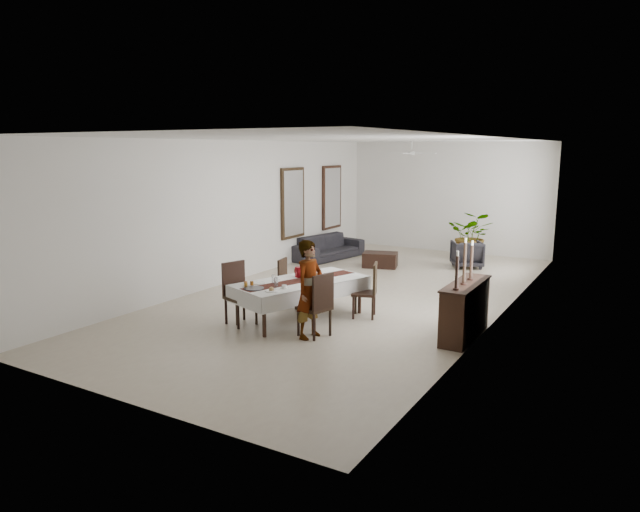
# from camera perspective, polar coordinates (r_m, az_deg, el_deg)

# --- Properties ---
(floor) EXTENTS (6.00, 12.00, 0.00)m
(floor) POSITION_cam_1_polar(r_m,az_deg,el_deg) (11.99, 3.44, -3.87)
(floor) COLOR beige
(floor) RESTS_ON ground
(ceiling) EXTENTS (6.00, 12.00, 0.02)m
(ceiling) POSITION_cam_1_polar(r_m,az_deg,el_deg) (11.61, 3.62, 11.60)
(ceiling) COLOR white
(ceiling) RESTS_ON wall_back
(wall_back) EXTENTS (6.00, 0.02, 3.20)m
(wall_back) POSITION_cam_1_polar(r_m,az_deg,el_deg) (17.23, 12.66, 5.74)
(wall_back) COLOR white
(wall_back) RESTS_ON floor
(wall_front) EXTENTS (6.00, 0.02, 3.20)m
(wall_front) POSITION_cam_1_polar(r_m,az_deg,el_deg) (6.96, -19.47, -1.65)
(wall_front) COLOR white
(wall_front) RESTS_ON floor
(wall_left) EXTENTS (0.02, 12.00, 3.20)m
(wall_left) POSITION_cam_1_polar(r_m,az_deg,el_deg) (13.31, -8.09, 4.50)
(wall_left) COLOR white
(wall_left) RESTS_ON floor
(wall_right) EXTENTS (0.02, 12.00, 3.20)m
(wall_right) POSITION_cam_1_polar(r_m,az_deg,el_deg) (10.69, 18.03, 2.57)
(wall_right) COLOR white
(wall_right) RESTS_ON floor
(dining_table_top) EXTENTS (1.64, 2.42, 0.05)m
(dining_table_top) POSITION_cam_1_polar(r_m,az_deg,el_deg) (10.14, -1.97, -2.64)
(dining_table_top) COLOR black
(dining_table_top) RESTS_ON table_leg_fl
(table_leg_fl) EXTENTS (0.08, 0.08, 0.65)m
(table_leg_fl) POSITION_cam_1_polar(r_m,az_deg,el_deg) (9.97, -8.27, -5.06)
(table_leg_fl) COLOR black
(table_leg_fl) RESTS_ON floor
(table_leg_fr) EXTENTS (0.08, 0.08, 0.65)m
(table_leg_fr) POSITION_cam_1_polar(r_m,az_deg,el_deg) (9.30, -5.61, -6.15)
(table_leg_fr) COLOR black
(table_leg_fr) RESTS_ON floor
(table_leg_bl) EXTENTS (0.08, 0.08, 0.65)m
(table_leg_bl) POSITION_cam_1_polar(r_m,az_deg,el_deg) (11.18, 1.07, -3.21)
(table_leg_bl) COLOR black
(table_leg_bl) RESTS_ON floor
(table_leg_br) EXTENTS (0.08, 0.08, 0.65)m
(table_leg_br) POSITION_cam_1_polar(r_m,az_deg,el_deg) (10.59, 3.98, -4.02)
(table_leg_br) COLOR black
(table_leg_br) RESTS_ON floor
(tablecloth_top) EXTENTS (1.85, 2.64, 0.01)m
(tablecloth_top) POSITION_cam_1_polar(r_m,az_deg,el_deg) (10.13, -1.97, -2.49)
(tablecloth_top) COLOR white
(tablecloth_top) RESTS_ON dining_table_top
(tablecloth_drape_left) EXTENTS (0.83, 2.27, 0.28)m
(tablecloth_drape_left) POSITION_cam_1_polar(r_m,az_deg,el_deg) (10.59, -3.78, -2.68)
(tablecloth_drape_left) COLOR silver
(tablecloth_drape_left) RESTS_ON dining_table_top
(tablecloth_drape_right) EXTENTS (0.83, 2.27, 0.28)m
(tablecloth_drape_right) POSITION_cam_1_polar(r_m,az_deg,el_deg) (9.75, 0.01, -3.83)
(tablecloth_drape_right) COLOR silver
(tablecloth_drape_right) RESTS_ON dining_table_top
(tablecloth_drape_near) EXTENTS (1.04, 0.38, 0.28)m
(tablecloth_drape_near) POSITION_cam_1_polar(r_m,az_deg,el_deg) (9.50, -7.71, -4.32)
(tablecloth_drape_near) COLOR silver
(tablecloth_drape_near) RESTS_ON dining_table_top
(tablecloth_drape_far) EXTENTS (1.04, 0.38, 0.28)m
(tablecloth_drape_far) POSITION_cam_1_polar(r_m,az_deg,el_deg) (10.92, 3.02, -2.26)
(tablecloth_drape_far) COLOR silver
(tablecloth_drape_far) RESTS_ON dining_table_top
(table_runner) EXTENTS (1.10, 2.31, 0.00)m
(table_runner) POSITION_cam_1_polar(r_m,az_deg,el_deg) (10.13, -1.97, -2.45)
(table_runner) COLOR #501F17
(table_runner) RESTS_ON tablecloth_top
(red_pitcher) EXTENTS (0.18, 0.18, 0.19)m
(red_pitcher) POSITION_cam_1_polar(r_m,az_deg,el_deg) (10.37, -2.15, -1.61)
(red_pitcher) COLOR maroon
(red_pitcher) RESTS_ON tablecloth_top
(pitcher_handle) EXTENTS (0.11, 0.06, 0.11)m
(pitcher_handle) POSITION_cam_1_polar(r_m,az_deg,el_deg) (10.43, -2.42, -1.54)
(pitcher_handle) COLOR maroon
(pitcher_handle) RESTS_ON red_pitcher
(wine_glass_near) EXTENTS (0.07, 0.07, 0.16)m
(wine_glass_near) POSITION_cam_1_polar(r_m,az_deg,el_deg) (9.67, -4.41, -2.63)
(wine_glass_near) COLOR silver
(wine_glass_near) RESTS_ON tablecloth_top
(wine_glass_mid) EXTENTS (0.07, 0.07, 0.16)m
(wine_glass_mid) POSITION_cam_1_polar(r_m,az_deg,el_deg) (9.89, -4.66, -2.34)
(wine_glass_mid) COLOR white
(wine_glass_mid) RESTS_ON tablecloth_top
(wine_glass_far) EXTENTS (0.07, 0.07, 0.16)m
(wine_glass_far) POSITION_cam_1_polar(r_m,az_deg,el_deg) (10.10, -1.60, -2.03)
(wine_glass_far) COLOR white
(wine_glass_far) RESTS_ON tablecloth_top
(teacup_right) EXTENTS (0.08, 0.08, 0.06)m
(teacup_right) POSITION_cam_1_polar(r_m,az_deg,el_deg) (9.58, -3.59, -3.07)
(teacup_right) COLOR white
(teacup_right) RESTS_ON saucer_right
(saucer_right) EXTENTS (0.14, 0.14, 0.01)m
(saucer_right) POSITION_cam_1_polar(r_m,az_deg,el_deg) (9.58, -3.59, -3.20)
(saucer_right) COLOR white
(saucer_right) RESTS_ON tablecloth_top
(teacup_left) EXTENTS (0.08, 0.08, 0.06)m
(teacup_left) POSITION_cam_1_polar(r_m,az_deg,el_deg) (10.15, -4.40, -2.29)
(teacup_left) COLOR white
(teacup_left) RESTS_ON saucer_left
(saucer_left) EXTENTS (0.14, 0.14, 0.01)m
(saucer_left) POSITION_cam_1_polar(r_m,az_deg,el_deg) (10.16, -4.40, -2.41)
(saucer_left) COLOR white
(saucer_left) RESTS_ON tablecloth_top
(plate_near_right) EXTENTS (0.22, 0.22, 0.01)m
(plate_near_right) POSITION_cam_1_polar(r_m,az_deg,el_deg) (9.40, -4.87, -3.48)
(plate_near_right) COLOR white
(plate_near_right) RESTS_ON tablecloth_top
(bread_near_right) EXTENTS (0.08, 0.08, 0.08)m
(bread_near_right) POSITION_cam_1_polar(r_m,az_deg,el_deg) (9.40, -4.87, -3.33)
(bread_near_right) COLOR tan
(bread_near_right) RESTS_ON plate_near_right
(plate_near_left) EXTENTS (0.22, 0.22, 0.01)m
(plate_near_left) POSITION_cam_1_polar(r_m,az_deg,el_deg) (9.95, -6.15, -2.71)
(plate_near_left) COLOR silver
(plate_near_left) RESTS_ON tablecloth_top
(plate_far_left) EXTENTS (0.22, 0.22, 0.01)m
(plate_far_left) POSITION_cam_1_polar(r_m,az_deg,el_deg) (10.67, -0.77, -1.74)
(plate_far_left) COLOR silver
(plate_far_left) RESTS_ON tablecloth_top
(serving_tray) EXTENTS (0.34, 0.34, 0.02)m
(serving_tray) POSITION_cam_1_polar(r_m,az_deg,el_deg) (9.58, -6.62, -3.24)
(serving_tray) COLOR #3D3C41
(serving_tray) RESTS_ON tablecloth_top
(jam_jar_a) EXTENTS (0.06, 0.06, 0.07)m
(jam_jar_a) POSITION_cam_1_polar(r_m,az_deg,el_deg) (9.72, -7.42, -2.89)
(jam_jar_a) COLOR #975E16
(jam_jar_a) RESTS_ON tablecloth_top
(jam_jar_b) EXTENTS (0.06, 0.06, 0.07)m
(jam_jar_b) POSITION_cam_1_polar(r_m,az_deg,el_deg) (9.83, -7.44, -2.74)
(jam_jar_b) COLOR #944A15
(jam_jar_b) RESTS_ON tablecloth_top
(jam_jar_c) EXTENTS (0.06, 0.06, 0.07)m
(jam_jar_c) POSITION_cam_1_polar(r_m,az_deg,el_deg) (9.84, -6.83, -2.71)
(jam_jar_c) COLOR brown
(jam_jar_c) RESTS_ON tablecloth_top
(fruit_basket) EXTENTS (0.28, 0.28, 0.09)m
(fruit_basket) POSITION_cam_1_polar(r_m,az_deg,el_deg) (10.22, -0.78, -2.06)
(fruit_basket) COLOR brown
(fruit_basket) RESTS_ON tablecloth_top
(fruit_red) EXTENTS (0.08, 0.08, 0.08)m
(fruit_red) POSITION_cam_1_polar(r_m,az_deg,el_deg) (10.20, -0.60, -1.69)
(fruit_red) COLOR maroon
(fruit_red) RESTS_ON fruit_basket
(fruit_green) EXTENTS (0.07, 0.07, 0.07)m
(fruit_green) POSITION_cam_1_polar(r_m,az_deg,el_deg) (10.25, -0.79, -1.62)
(fruit_green) COLOR #5A7E25
(fruit_green) RESTS_ON fruit_basket
(fruit_yellow) EXTENTS (0.08, 0.08, 0.08)m
(fruit_yellow) POSITION_cam_1_polar(r_m,az_deg,el_deg) (10.18, -0.98, -1.71)
(fruit_yellow) COLOR gold
(fruit_yellow) RESTS_ON fruit_basket
(chair_right_near_seat) EXTENTS (0.55, 0.55, 0.05)m
(chair_right_near_seat) POSITION_cam_1_polar(r_m,az_deg,el_deg) (9.28, -0.58, -5.22)
(chair_right_near_seat) COLOR black
(chair_right_near_seat) RESTS_ON chair_right_near_leg_fl
(chair_right_near_leg_fl) EXTENTS (0.05, 0.05, 0.44)m
(chair_right_near_leg_fl) POSITION_cam_1_polar(r_m,az_deg,el_deg) (9.10, -0.60, -7.17)
(chair_right_near_leg_fl) COLOR black
(chair_right_near_leg_fl) RESTS_ON floor
(chair_right_near_leg_fr) EXTENTS (0.05, 0.05, 0.44)m
(chair_right_near_leg_fr) POSITION_cam_1_polar(r_m,az_deg,el_deg) (9.35, 1.03, -6.68)
(chair_right_near_leg_fr) COLOR black
(chair_right_near_leg_fr) RESTS_ON floor
(chair_right_near_leg_bl) EXTENTS (0.05, 0.05, 0.44)m
(chair_right_near_leg_bl) POSITION_cam_1_polar(r_m,az_deg,el_deg) (9.36, -2.18, -6.67)
(chair_right_near_leg_bl) COLOR black
(chair_right_near_leg_bl) RESTS_ON floor
(chair_right_near_leg_br) EXTENTS (0.05, 0.05, 0.44)m
(chair_right_near_leg_br) POSITION_cam_1_polar(r_m,az_deg,el_deg) (9.60, -0.55, -6.22)
(chair_right_near_leg_br) COLOR black
(chair_right_near_leg_br) RESTS_ON floor
(chair_right_near_back) EXTENTS (0.15, 0.44, 0.57)m
(chair_right_near_back) POSITION_cam_1_polar(r_m,az_deg,el_deg) (9.06, 0.32, -3.61)
(chair_right_near_back) COLOR black
(chair_right_near_back) RESTS_ON chair_right_near_seat
(chair_right_far_seat) EXTENTS (0.54, 0.54, 0.05)m
(chair_right_far_seat) POSITION_cam_1_polar(r_m,az_deg,el_deg) (10.34, 4.44, -3.74)
(chair_right_far_seat) COLOR black
(chair_right_far_seat) RESTS_ON chair_right_far_leg_fl
(chair_right_far_leg_fl) EXTENTS (0.05, 0.05, 0.42)m
(chair_right_far_leg_fl) POSITION_cam_1_polar(r_m,az_deg,el_deg) (10.22, 5.28, -5.28)
(chair_right_far_leg_fl) COLOR black
(chair_right_far_leg_fl) RESTS_ON floor
(chair_right_far_leg_fr) EXTENTS (0.05, 0.05, 0.42)m
(chair_right_far_leg_fr) POSITION_cam_1_polar(r_m,az_deg,el_deg) (10.55, 5.46, -4.77)
(chair_right_far_leg_fr) COLOR black
(chair_right_far_leg_fr) RESTS_ON floor
(chair_right_far_leg_bl) EXTENTS (0.05, 0.05, 0.42)m
(chair_right_far_leg_bl) POSITION_cam_1_polar(r_m,az_deg,el_deg) (10.25, 3.34, -5.20)
(chair_right_far_leg_bl) COLOR black
(chair_right_far_leg_bl) RESTS_ON floor
(chair_right_far_leg_br) EXTENTS (0.05, 0.05, 0.42)m
(chair_right_far_leg_br) POSITION_cam_1_polar(r_m,az_deg,el_deg) (10.58, 3.58, -4.69)
(chair_right_far_leg_br) COLOR black
(chair_right_far_leg_br) RESTS_ON floor
(chair_right_far_back) EXTENTS (0.18, 0.41, 0.54)m
(chair_right_far_back) POSITION_cam_1_polar(r_m,az_deg,el_deg) (10.25, 5.53, -2.21)
(chair_right_far_back) COLOR black
(chair_right_far_back) RESTS_ON chair_right_far_seat
(chair_left_near_seat) EXTENTS (0.57, 0.57, 0.05)m
(chair_left_near_seat) POSITION_cam_1_polar(r_m,az_deg,el_deg) (9.98, -7.93, -4.13)
(chair_left_near_seat) COLOR black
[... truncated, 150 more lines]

